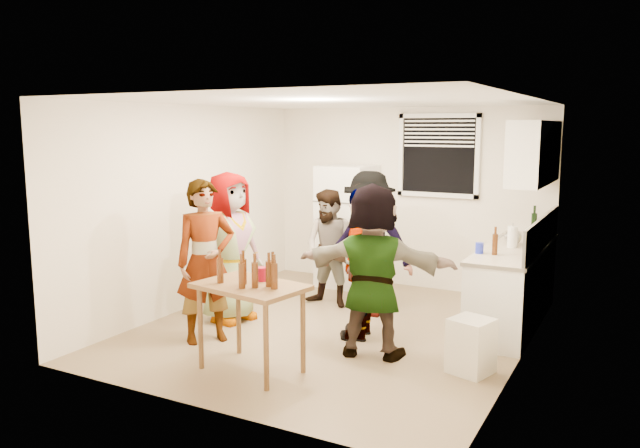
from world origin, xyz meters
The scene contains 23 objects.
room centered at (0.00, 0.00, 0.00)m, with size 4.00×4.50×2.50m, color white, non-canonical shape.
window centered at (0.45, 2.21, 1.85)m, with size 1.12×0.10×1.06m, color white, non-canonical shape.
refrigerator centered at (-0.75, 1.88, 0.85)m, with size 0.70×0.70×1.70m, color white.
counter_lower centered at (1.70, 1.15, 0.43)m, with size 0.60×2.20×0.86m, color white.
countertop centered at (1.70, 1.15, 0.88)m, with size 0.64×2.22×0.04m, color beige.
backsplash centered at (1.99, 1.15, 1.08)m, with size 0.03×2.20×0.36m, color #ADAA9F.
upper_cabinets centered at (1.83, 1.35, 1.95)m, with size 0.34×1.60×0.70m, color white.
kettle centered at (1.65, 1.27, 0.90)m, with size 0.24×0.20×0.20m, color silver, non-canonical shape.
paper_towel centered at (1.68, 1.08, 0.90)m, with size 0.11×0.11×0.24m, color white.
wine_bottle centered at (1.75, 2.06, 0.90)m, with size 0.07×0.07×0.27m, color black.
beer_bottle_counter centered at (1.60, 0.57, 0.90)m, with size 0.06×0.06×0.22m, color #47230C.
blue_cup centered at (1.44, 0.57, 0.90)m, with size 0.09×0.09×0.12m, color #2130CE.
picture_frame centered at (1.92, 1.41, 0.98)m, with size 0.02×0.18×0.15m, color gold.
trash_bin centered at (1.66, -0.51, 0.25)m, with size 0.35×0.35×0.51m, color silver.
serving_table centered at (-0.15, -1.41, 0.00)m, with size 0.97×0.65×0.82m, color brown, non-canonical shape.
beer_bottle_table centered at (-0.20, -1.43, 0.82)m, with size 0.06×0.06×0.23m, color #47230C.
red_cup centered at (-0.12, -1.25, 0.82)m, with size 0.10×0.10×0.13m, color maroon.
guest_grey centered at (-1.22, -0.24, 0.00)m, with size 0.85×1.73×0.55m, color gray.
guest_stripe centered at (-1.02, -0.95, 0.00)m, with size 0.62×1.71×0.41m, color #141933.
guest_back_left centered at (-0.47, 0.82, 0.00)m, with size 0.71×1.47×0.56m, color brown.
guest_back_right centered at (0.10, 0.71, 0.00)m, with size 1.11×1.72×0.64m, color #434348.
guest_black centered at (0.35, -0.08, 0.00)m, with size 0.94×1.61×0.39m, color black.
guest_orange centered at (0.68, -0.53, 0.00)m, with size 1.59×1.71×0.51m, color #D08F45.
Camera 1 is at (3.00, -5.97, 2.24)m, focal length 35.00 mm.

